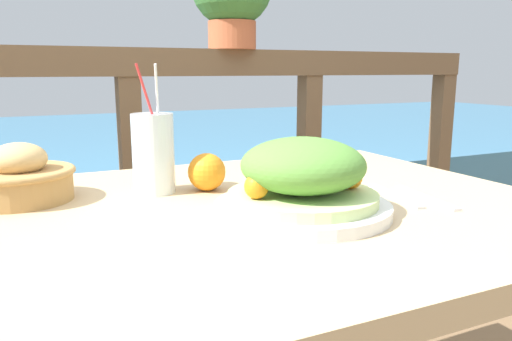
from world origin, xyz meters
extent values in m
cube|color=tan|center=(0.00, 0.00, 0.68)|extent=(1.20, 0.86, 0.04)
cube|color=tan|center=(0.54, 0.37, 0.33)|extent=(0.06, 0.06, 0.66)
cube|color=brown|center=(0.00, 0.86, 0.96)|extent=(2.80, 0.08, 0.09)
cube|color=brown|center=(0.00, 0.86, 0.46)|extent=(0.07, 0.07, 0.92)
cube|color=brown|center=(0.68, 0.86, 0.46)|extent=(0.07, 0.07, 0.92)
cube|color=brown|center=(1.36, 0.86, 0.46)|extent=(0.07, 0.07, 0.92)
cube|color=teal|center=(0.00, 3.36, 0.21)|extent=(12.00, 4.00, 0.43)
cylinder|color=silver|center=(0.10, -0.09, 0.71)|extent=(0.30, 0.30, 0.02)
cylinder|color=#C6DB8E|center=(0.10, -0.09, 0.73)|extent=(0.25, 0.25, 0.02)
ellipsoid|color=#568E38|center=(0.10, -0.09, 0.79)|extent=(0.21, 0.21, 0.09)
sphere|color=orange|center=(0.19, -0.10, 0.76)|extent=(0.04, 0.04, 0.04)
sphere|color=orange|center=(0.01, -0.09, 0.76)|extent=(0.04, 0.04, 0.04)
cylinder|color=silver|center=(-0.09, 0.17, 0.78)|extent=(0.08, 0.08, 0.16)
cylinder|color=red|center=(-0.09, 0.16, 0.85)|extent=(0.07, 0.01, 0.21)
cylinder|color=white|center=(-0.08, 0.17, 0.85)|extent=(0.03, 0.07, 0.21)
cylinder|color=#AD7F47|center=(-0.33, 0.21, 0.73)|extent=(0.18, 0.18, 0.06)
torus|color=#AD7F47|center=(-0.33, 0.21, 0.76)|extent=(0.20, 0.20, 0.01)
ellipsoid|color=tan|center=(-0.33, 0.21, 0.78)|extent=(0.10, 0.10, 0.06)
cylinder|color=#B75B38|center=(0.37, 0.86, 1.06)|extent=(0.17, 0.17, 0.09)
cube|color=silver|center=(0.32, -0.06, 0.70)|extent=(0.05, 0.18, 0.00)
cube|color=silver|center=(0.36, -0.10, 0.70)|extent=(0.04, 0.18, 0.00)
sphere|color=orange|center=(0.01, 0.14, 0.74)|extent=(0.08, 0.08, 0.08)
camera|label=1|loc=(-0.32, -0.79, 0.94)|focal=35.00mm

